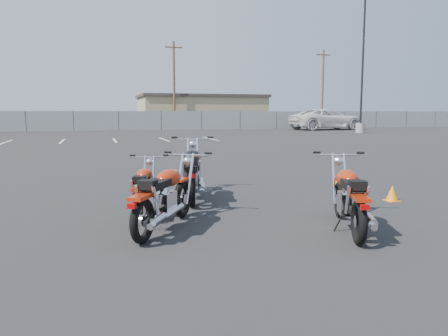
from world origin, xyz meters
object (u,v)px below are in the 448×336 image
object	(u,v)px
motorcycle_front_red	(144,189)
white_van	(327,113)
motorcycle_second_black	(193,172)
motorcycle_third_red	(165,197)
motorcycle_rear_red	(350,197)

from	to	relation	value
motorcycle_front_red	white_van	bearing A→B (deg)	55.89
motorcycle_second_black	white_van	size ratio (longest dim) A/B	0.28
motorcycle_third_red	white_van	size ratio (longest dim) A/B	0.24
motorcycle_front_red	motorcycle_rear_red	bearing A→B (deg)	-34.71
motorcycle_rear_red	motorcycle_third_red	bearing A→B (deg)	162.85
motorcycle_second_black	white_van	xyz separation A→B (m)	(19.81, 29.79, 1.05)
motorcycle_third_red	motorcycle_rear_red	xyz separation A→B (m)	(2.54, -0.78, 0.00)
motorcycle_second_black	motorcycle_third_red	xyz separation A→B (m)	(-0.87, -2.11, -0.05)
motorcycle_front_red	white_van	distance (m)	37.21
white_van	motorcycle_rear_red	bearing A→B (deg)	147.76
motorcycle_second_black	motorcycle_third_red	size ratio (longest dim) A/B	1.18
motorcycle_third_red	motorcycle_rear_red	distance (m)	2.65
motorcycle_second_black	motorcycle_rear_red	xyz separation A→B (m)	(1.66, -2.89, -0.05)
motorcycle_rear_red	white_van	xyz separation A→B (m)	(18.14, 32.68, 1.11)
motorcycle_front_red	white_van	xyz separation A→B (m)	(20.86, 30.80, 1.17)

